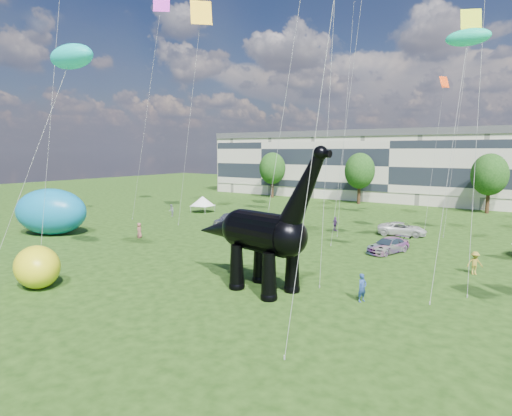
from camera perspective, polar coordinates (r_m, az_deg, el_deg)
The scene contains 14 objects.
ground at distance 25.92m, azimuth -4.90°, elevation -13.53°, with size 220.00×220.00×0.00m, color #16330C.
terrace_row at distance 84.00m, azimuth 18.43°, elevation 5.03°, with size 78.00×11.00×12.00m, color beige.
tree_far_left at distance 84.85m, azimuth 2.19°, elevation 5.64°, with size 5.20×5.20×9.44m.
tree_mid_left at distance 76.73m, azimuth 13.67°, elevation 5.21°, with size 5.20×5.20×9.44m.
tree_mid_right at distance 72.04m, azimuth 28.72°, elevation 4.33°, with size 5.20×5.20×9.44m.
dinosaur_sculpture at distance 28.81m, azimuth 0.33°, elevation -3.48°, with size 12.31×4.36×10.03m.
car_silver at distance 53.78m, azimuth -3.69°, elevation -1.46°, with size 1.90×4.73×1.61m, color silver.
car_grey at distance 51.86m, azimuth -0.95°, elevation -1.92°, with size 1.45×4.16×1.37m, color slate.
car_white at distance 50.05m, azimuth 18.88°, elevation -2.66°, with size 2.39×5.19×1.44m, color silver.
car_dark at distance 41.28m, azimuth 17.21°, elevation -4.78°, with size 1.94×4.77×1.38m, color #595960.
gazebo_left at distance 65.18m, azimuth -7.13°, elevation 0.93°, with size 3.93×3.93×2.46m.
inflatable_teal at distance 52.79m, azimuth -25.66°, elevation -0.44°, with size 8.26×5.16×5.16m, color #0D73A5.
inflatable_yellow at distance 33.10m, azimuth -27.16°, elevation -7.00°, with size 3.79×2.91×2.91m, color yellow.
visitors at distance 43.12m, azimuth 12.33°, elevation -3.85°, with size 55.45×29.74×1.83m.
Camera 1 is at (15.43, -18.59, 9.39)m, focal length 30.00 mm.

